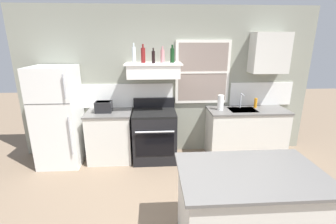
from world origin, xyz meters
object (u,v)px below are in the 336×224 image
paper_towel_roll (221,103)px  kitchen_island (247,211)px  bottle_clear_tall (134,55)px  dish_soap_bottle (256,103)px  refrigerator (58,117)px  stove_range (155,135)px  toaster (104,107)px  bottle_balsamic_dark (153,57)px  bottle_dark_green_wine (172,55)px  bottle_rose_pink (162,56)px  bottle_red_label_wine (143,55)px

paper_towel_roll → kitchen_island: 2.19m
bottle_clear_tall → dish_soap_bottle: size_ratio=1.83×
refrigerator → stove_range: 1.70m
toaster → bottle_balsamic_dark: bottle_balsamic_dark is taller
toaster → stove_range: (0.88, -0.03, -0.54)m
bottle_dark_green_wine → paper_towel_roll: (0.87, -0.10, -0.83)m
bottle_balsamic_dark → bottle_dark_green_wine: size_ratio=0.84×
refrigerator → dish_soap_bottle: bearing=2.6°
refrigerator → bottle_rose_pink: (1.81, 0.18, 1.00)m
kitchen_island → bottle_red_label_wine: bearing=116.3°
refrigerator → toaster: refrigerator is taller
stove_range → bottle_red_label_wine: bearing=139.7°
bottle_rose_pink → dish_soap_bottle: size_ratio=1.51×
bottle_rose_pink → refrigerator: bearing=-174.4°
toaster → paper_towel_roll: (2.07, 0.01, 0.04)m
paper_towel_roll → kitchen_island: bearing=-97.5°
paper_towel_roll → bottle_clear_tall: bearing=177.2°
paper_towel_roll → kitchen_island: paper_towel_roll is taller
refrigerator → dish_soap_bottle: 3.54m
bottle_dark_green_wine → dish_soap_bottle: size_ratio=1.65×
toaster → bottle_red_label_wine: bottle_red_label_wine is taller
dish_soap_bottle → kitchen_island: dish_soap_bottle is taller
bottle_balsamic_dark → bottle_rose_pink: (0.16, 0.11, 0.01)m
stove_range → bottle_dark_green_wine: 1.45m
bottle_clear_tall → bottle_red_label_wine: bearing=12.1°
refrigerator → bottle_rose_pink: 2.07m
bottle_dark_green_wine → bottle_balsamic_dark: bearing=-164.5°
bottle_red_label_wine → bottle_rose_pink: 0.33m
toaster → paper_towel_roll: bearing=0.2°
bottle_rose_pink → bottle_clear_tall: bearing=-175.1°
bottle_red_label_wine → paper_towel_roll: (1.36, -0.11, -0.83)m
bottle_red_label_wine → refrigerator: bearing=-173.5°
bottle_red_label_wine → paper_towel_roll: 1.60m
stove_range → bottle_red_label_wine: (-0.17, 0.15, 1.41)m
bottle_balsamic_dark → paper_towel_roll: 1.44m
bottle_red_label_wine → bottle_dark_green_wine: 0.50m
bottle_clear_tall → bottle_balsamic_dark: 0.33m
stove_range → bottle_balsamic_dark: size_ratio=4.35×
refrigerator → dish_soap_bottle: refrigerator is taller
bottle_red_label_wine → dish_soap_bottle: 2.23m
toaster → bottle_dark_green_wine: bearing=4.9°
refrigerator → bottle_balsamic_dark: 1.93m
refrigerator → paper_towel_roll: refrigerator is taller
dish_soap_bottle → kitchen_island: (-0.96, -2.19, -0.54)m
paper_towel_roll → refrigerator: bearing=-178.8°
refrigerator → dish_soap_bottle: size_ratio=9.53×
bottle_balsamic_dark → dish_soap_bottle: bearing=2.8°
toaster → bottle_red_label_wine: bearing=9.3°
bottle_red_label_wine → kitchen_island: bottle_red_label_wine is taller
refrigerator → stove_range: (1.65, 0.02, -0.39)m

